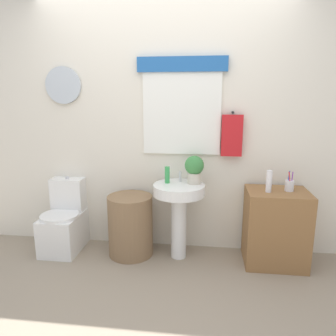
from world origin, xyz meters
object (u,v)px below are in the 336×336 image
object	(u,v)px
laundry_hamper	(130,225)
toilet	(65,223)
potted_plant	(194,168)
soap_bottle	(167,175)
toothbrush_cup	(289,185)
wooden_cabinet	(275,227)
pedestal_sink	(179,203)
lotion_bottle	(269,181)

from	to	relation	value
laundry_hamper	toilet	bearing A→B (deg)	177.18
toilet	potted_plant	distance (m)	1.48
laundry_hamper	soap_bottle	world-z (taller)	soap_bottle
soap_bottle	toothbrush_cup	xyz separation A→B (m)	(1.14, -0.03, -0.06)
wooden_cabinet	toilet	bearing A→B (deg)	179.05
pedestal_sink	wooden_cabinet	bearing A→B (deg)	-0.00
potted_plant	lotion_bottle	bearing A→B (deg)	-8.34
toilet	toothbrush_cup	size ratio (longest dim) A/B	4.03
wooden_cabinet	toothbrush_cup	bearing A→B (deg)	11.45
toilet	pedestal_sink	xyz separation A→B (m)	(1.20, -0.04, 0.28)
lotion_bottle	wooden_cabinet	bearing A→B (deg)	22.15
lotion_bottle	potted_plant	bearing A→B (deg)	171.66
toilet	lotion_bottle	distance (m)	2.09
laundry_hamper	soap_bottle	distance (m)	0.64
laundry_hamper	pedestal_sink	distance (m)	0.55
toilet	toothbrush_cup	xyz separation A→B (m)	(2.22, -0.02, 0.49)
toothbrush_cup	soap_bottle	bearing A→B (deg)	178.49
soap_bottle	wooden_cabinet	bearing A→B (deg)	-2.75
toilet	soap_bottle	distance (m)	1.21
soap_bottle	lotion_bottle	world-z (taller)	lotion_bottle
soap_bottle	toothbrush_cup	world-z (taller)	soap_bottle
wooden_cabinet	toothbrush_cup	xyz separation A→B (m)	(0.10, 0.02, 0.41)
potted_plant	soap_bottle	bearing A→B (deg)	-177.80
wooden_cabinet	laundry_hamper	bearing A→B (deg)	180.00
laundry_hamper	pedestal_sink	bearing A→B (deg)	0.00
toilet	soap_bottle	bearing A→B (deg)	0.79
pedestal_sink	lotion_bottle	distance (m)	0.86
pedestal_sink	potted_plant	world-z (taller)	potted_plant
pedestal_sink	potted_plant	xyz separation A→B (m)	(0.14, 0.06, 0.34)
laundry_hamper	lotion_bottle	xyz separation A→B (m)	(1.31, -0.04, 0.51)
soap_bottle	potted_plant	bearing A→B (deg)	2.20
potted_plant	toilet	bearing A→B (deg)	-178.94
toilet	laundry_hamper	world-z (taller)	toilet
laundry_hamper	wooden_cabinet	distance (m)	1.41
toothbrush_cup	pedestal_sink	bearing A→B (deg)	-178.88
lotion_bottle	toothbrush_cup	bearing A→B (deg)	16.94
wooden_cabinet	toothbrush_cup	distance (m)	0.43
wooden_cabinet	lotion_bottle	xyz separation A→B (m)	(-0.10, -0.04, 0.46)
toothbrush_cup	potted_plant	bearing A→B (deg)	177.39
lotion_bottle	toothbrush_cup	distance (m)	0.21
wooden_cabinet	lotion_bottle	bearing A→B (deg)	-157.85
toilet	toothbrush_cup	distance (m)	2.27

